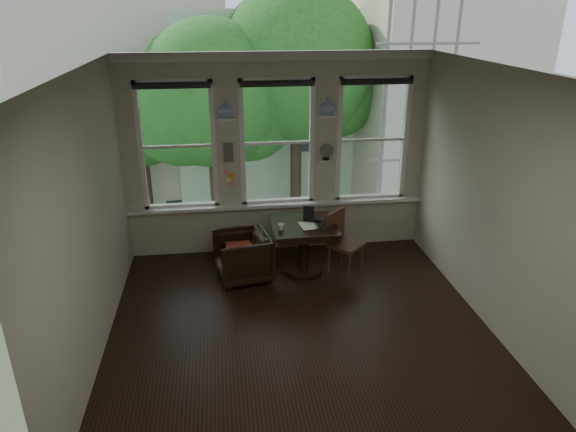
{
  "coord_description": "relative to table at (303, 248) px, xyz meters",
  "views": [
    {
      "loc": [
        -0.84,
        -5.15,
        3.59
      ],
      "look_at": [
        -0.02,
        0.9,
        1.07
      ],
      "focal_mm": 32.0,
      "sensor_mm": 36.0,
      "label": 1
    }
  ],
  "objects": [
    {
      "name": "vase_right",
      "position": [
        0.46,
        0.8,
        1.86
      ],
      "size": [
        0.24,
        0.24,
        0.25
      ],
      "primitive_type": "imported",
      "color": "white",
      "rests_on": "shelf_right"
    },
    {
      "name": "wall_back",
      "position": [
        -0.26,
        0.9,
        1.12
      ],
      "size": [
        4.5,
        0.0,
        4.5
      ],
      "primitive_type": "plane",
      "rotation": [
        1.57,
        0.0,
        0.0
      ],
      "color": "beige",
      "rests_on": "ground"
    },
    {
      "name": "wall_front",
      "position": [
        -0.26,
        -3.6,
        1.12
      ],
      "size": [
        4.5,
        0.0,
        4.5
      ],
      "primitive_type": "plane",
      "rotation": [
        -1.57,
        0.0,
        0.0
      ],
      "color": "beige",
      "rests_on": "ground"
    },
    {
      "name": "vase_left",
      "position": [
        -0.99,
        0.8,
        1.86
      ],
      "size": [
        0.24,
        0.24,
        0.25
      ],
      "primitive_type": "imported",
      "color": "white",
      "rests_on": "shelf_left"
    },
    {
      "name": "table",
      "position": [
        0.0,
        0.0,
        0.0
      ],
      "size": [
        0.9,
        0.9,
        0.75
      ],
      "primitive_type": null,
      "color": "black",
      "rests_on": "ground"
    },
    {
      "name": "window_center",
      "position": [
        -0.26,
        0.9,
        1.32
      ],
      "size": [
        1.1,
        0.12,
        1.9
      ],
      "primitive_type": null,
      "color": "white",
      "rests_on": "ground"
    },
    {
      "name": "ground",
      "position": [
        -0.26,
        -1.35,
        -0.38
      ],
      "size": [
        4.5,
        4.5,
        0.0
      ],
      "primitive_type": "plane",
      "color": "black",
      "rests_on": "ground"
    },
    {
      "name": "side_chair_right",
      "position": [
        0.6,
        -0.12,
        0.09
      ],
      "size": [
        0.59,
        0.59,
        0.92
      ],
      "primitive_type": null,
      "rotation": [
        0.0,
        0.0,
        0.77
      ],
      "color": "#472919",
      "rests_on": "ground"
    },
    {
      "name": "wall_right",
      "position": [
        1.99,
        -1.35,
        1.12
      ],
      "size": [
        0.0,
        4.5,
        4.5
      ],
      "primitive_type": "plane",
      "rotation": [
        1.57,
        0.0,
        -1.57
      ],
      "color": "beige",
      "rests_on": "ground"
    },
    {
      "name": "laptop",
      "position": [
        0.15,
        0.07,
        0.39
      ],
      "size": [
        0.35,
        0.28,
        0.02
      ],
      "primitive_type": "imported",
      "rotation": [
        0.0,
        0.0,
        -0.35
      ],
      "color": "black",
      "rests_on": "table"
    },
    {
      "name": "mug",
      "position": [
        -0.34,
        -0.15,
        0.42
      ],
      "size": [
        0.11,
        0.11,
        0.09
      ],
      "primitive_type": "imported",
      "rotation": [
        0.0,
        0.0,
        -0.24
      ],
      "color": "white",
      "rests_on": "table"
    },
    {
      "name": "intercom",
      "position": [
        -0.99,
        0.83,
        1.23
      ],
      "size": [
        0.14,
        0.06,
        0.28
      ],
      "primitive_type": "cube",
      "color": "#59544F",
      "rests_on": "ground"
    },
    {
      "name": "desk_fan",
      "position": [
        0.46,
        0.78,
        1.16
      ],
      "size": [
        0.2,
        0.2,
        0.24
      ],
      "primitive_type": null,
      "color": "#59544F",
      "rests_on": "ground"
    },
    {
      "name": "shelf_left",
      "position": [
        -0.99,
        0.8,
        1.73
      ],
      "size": [
        0.26,
        0.16,
        0.03
      ],
      "primitive_type": "cube",
      "color": "white",
      "rests_on": "ground"
    },
    {
      "name": "armchair_left",
      "position": [
        -0.87,
        -0.08,
        -0.03
      ],
      "size": [
        0.86,
        0.85,
        0.68
      ],
      "primitive_type": "imported",
      "rotation": [
        0.0,
        0.0,
        -1.4
      ],
      "color": "black",
      "rests_on": "ground"
    },
    {
      "name": "window_right",
      "position": [
        1.19,
        0.9,
        1.32
      ],
      "size": [
        1.1,
        0.12,
        1.9
      ],
      "primitive_type": null,
      "color": "white",
      "rests_on": "ground"
    },
    {
      "name": "wall_left",
      "position": [
        -2.51,
        -1.35,
        1.12
      ],
      "size": [
        0.0,
        4.5,
        4.5
      ],
      "primitive_type": "plane",
      "rotation": [
        1.57,
        0.0,
        1.57
      ],
      "color": "beige",
      "rests_on": "ground"
    },
    {
      "name": "drinking_glass",
      "position": [
        0.19,
        -0.18,
        0.42
      ],
      "size": [
        0.15,
        0.15,
        0.09
      ],
      "primitive_type": "imported",
      "rotation": [
        0.0,
        0.0,
        0.3
      ],
      "color": "white",
      "rests_on": "table"
    },
    {
      "name": "ceiling",
      "position": [
        -0.26,
        -1.35,
        2.62
      ],
      "size": [
        4.5,
        4.5,
        0.0
      ],
      "primitive_type": "plane",
      "rotation": [
        3.14,
        0.0,
        0.0
      ],
      "color": "silver",
      "rests_on": "ground"
    },
    {
      "name": "sticky_notes",
      "position": [
        -0.99,
        0.83,
        0.88
      ],
      "size": [
        0.16,
        0.01,
        0.24
      ],
      "primitive_type": null,
      "color": "pink",
      "rests_on": "ground"
    },
    {
      "name": "tablet",
      "position": [
        0.09,
        0.1,
        0.48
      ],
      "size": [
        0.17,
        0.1,
        0.22
      ],
      "primitive_type": "cube",
      "rotation": [
        -0.26,
        0.0,
        -0.14
      ],
      "color": "black",
      "rests_on": "table"
    },
    {
      "name": "cushion_red",
      "position": [
        -0.87,
        -0.08,
        0.08
      ],
      "size": [
        0.45,
        0.45,
        0.06
      ],
      "primitive_type": "cube",
      "color": "maroon",
      "rests_on": "armchair_left"
    },
    {
      "name": "papers",
      "position": [
        0.06,
        -0.05,
        0.38
      ],
      "size": [
        0.26,
        0.33,
        0.0
      ],
      "primitive_type": "cube",
      "rotation": [
        0.0,
        0.0,
        0.15
      ],
      "color": "silver",
      "rests_on": "table"
    },
    {
      "name": "shelf_right",
      "position": [
        0.46,
        0.8,
        1.73
      ],
      "size": [
        0.26,
        0.16,
        0.03
      ],
      "primitive_type": "cube",
      "color": "white",
      "rests_on": "ground"
    },
    {
      "name": "window_left",
      "position": [
        -1.71,
        0.9,
        1.32
      ],
      "size": [
        1.1,
        0.12,
        1.9
      ],
      "primitive_type": null,
      "color": "white",
      "rests_on": "ground"
    }
  ]
}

